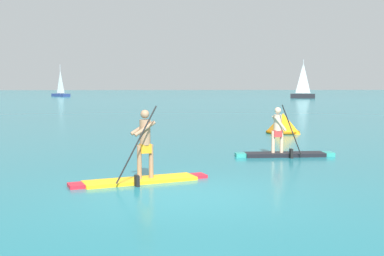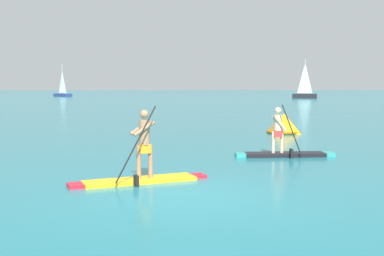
% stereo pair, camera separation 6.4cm
% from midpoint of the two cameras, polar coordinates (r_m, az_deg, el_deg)
% --- Properties ---
extents(ground, '(440.00, 440.00, 0.00)m').
position_cam_midpoint_polar(ground, '(10.29, -0.40, -8.03)').
color(ground, '#1E727F').
extents(paddleboarder_mid_center, '(3.38, 1.57, 1.93)m').
position_cam_midpoint_polar(paddleboarder_mid_center, '(11.68, -5.96, -4.55)').
color(paddleboarder_mid_center, yellow).
rests_on(paddleboarder_mid_center, ground).
extents(paddleboarder_far_right, '(3.27, 0.85, 1.74)m').
position_cam_midpoint_polar(paddleboarder_far_right, '(16.06, 10.93, -2.28)').
color(paddleboarder_far_right, black).
rests_on(paddleboarder_far_right, ground).
extents(race_marker_buoy, '(1.96, 1.96, 0.97)m').
position_cam_midpoint_polar(race_marker_buoy, '(23.82, 10.92, 0.41)').
color(race_marker_buoy, orange).
rests_on(race_marker_buoy, ground).
extents(sailboat_left_horizon, '(4.50, 5.21, 6.58)m').
position_cam_midpoint_polar(sailboat_left_horizon, '(102.14, -15.11, 4.05)').
color(sailboat_left_horizon, navy).
rests_on(sailboat_left_horizon, ground).
extents(sailboat_right_horizon, '(4.28, 2.29, 6.84)m').
position_cam_midpoint_polar(sailboat_right_horizon, '(86.90, 13.26, 4.17)').
color(sailboat_right_horizon, black).
rests_on(sailboat_right_horizon, ground).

